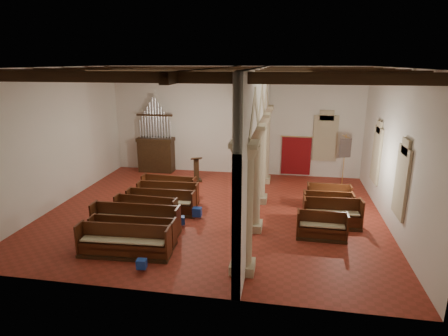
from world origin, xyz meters
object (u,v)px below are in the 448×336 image
aisle_pew_0 (322,230)px  nave_pew_0 (124,246)px  lectern (196,171)px  processional_banner (343,171)px  pipe_organ (156,148)px

aisle_pew_0 → nave_pew_0: bearing=-158.9°
lectern → processional_banner: processional_banner is taller
pipe_organ → nave_pew_0: pipe_organ is taller
lectern → processional_banner: (7.59, 0.30, 0.27)m
nave_pew_0 → lectern: bearing=84.3°
processional_banner → nave_pew_0: size_ratio=0.88×
nave_pew_0 → aisle_pew_0: bearing=17.5°
aisle_pew_0 → processional_banner: bearing=77.2°
lectern → nave_pew_0: (-0.41, -8.25, -0.22)m
pipe_organ → nave_pew_0: bearing=-76.5°
lectern → processional_banner: size_ratio=0.50×
lectern → aisle_pew_0: (6.11, -5.84, -0.23)m
lectern → aisle_pew_0: size_ratio=0.77×
processional_banner → aisle_pew_0: (-1.49, -6.14, -0.50)m
aisle_pew_0 → lectern: bearing=137.1°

